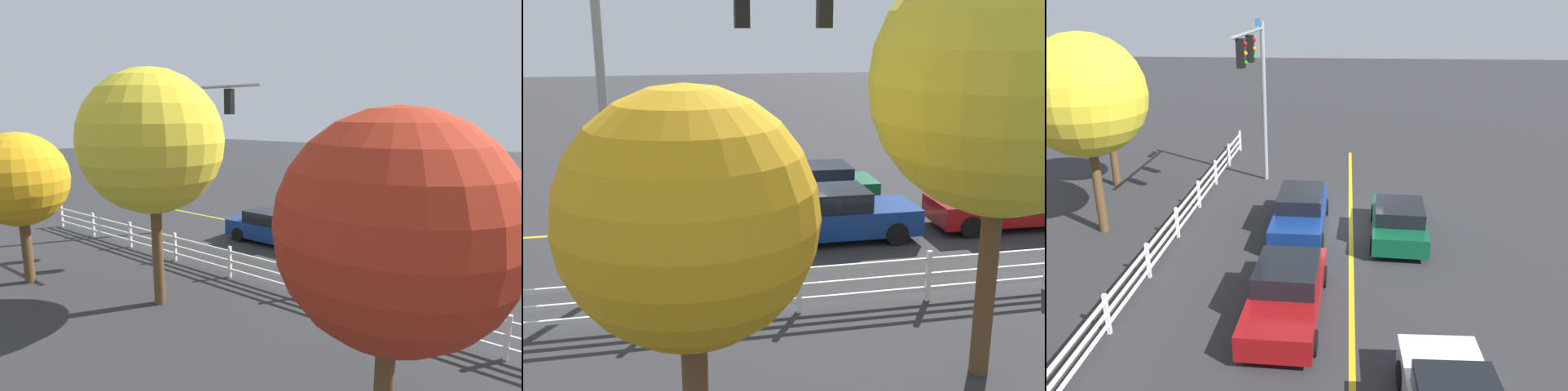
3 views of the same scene
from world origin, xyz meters
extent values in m
plane|color=#2D2D30|center=(0.00, 0.00, 0.00)|extent=(120.00, 120.00, 0.00)
cube|color=gold|center=(-4.00, 0.00, 0.00)|extent=(28.00, 0.16, 0.01)
cylinder|color=gray|center=(5.15, 4.00, 3.59)|extent=(0.20, 0.20, 7.17)
cube|color=black|center=(2.12, 4.00, 6.27)|extent=(0.32, 0.28, 1.00)
sphere|color=orange|center=(2.12, 3.85, 6.27)|extent=(0.17, 0.17, 0.17)
sphere|color=#148C19|center=(2.12, 3.85, 5.95)|extent=(0.17, 0.17, 0.17)
cube|color=black|center=(0.28, 4.00, 6.27)|extent=(0.32, 0.28, 1.00)
sphere|color=orange|center=(0.28, 3.85, 6.27)|extent=(0.17, 0.17, 0.17)
sphere|color=#148C19|center=(0.28, 3.85, 5.95)|extent=(0.17, 0.17, 0.17)
cube|color=maroon|center=(-6.15, 1.76, 0.55)|extent=(4.80, 1.96, 0.66)
cube|color=black|center=(-5.91, 1.75, 1.17)|extent=(2.06, 1.70, 0.57)
cylinder|color=black|center=(-7.79, 0.95, 0.32)|extent=(0.65, 0.24, 0.64)
cylinder|color=black|center=(-4.56, 0.86, 0.32)|extent=(0.65, 0.24, 0.64)
cylinder|color=black|center=(-4.51, 2.56, 0.32)|extent=(0.65, 0.24, 0.64)
cylinder|color=black|center=(-8.80, -1.09, 0.32)|extent=(0.65, 0.24, 0.64)
cylinder|color=black|center=(-8.76, -2.70, 0.32)|extent=(0.65, 0.24, 0.64)
cube|color=navy|center=(-0.63, 1.86, 0.58)|extent=(4.78, 1.83, 0.73)
cube|color=black|center=(-0.39, 1.85, 1.21)|extent=(2.39, 1.62, 0.52)
cylinder|color=black|center=(-2.26, 1.05, 0.32)|extent=(0.64, 0.23, 0.64)
cylinder|color=black|center=(-2.24, 2.70, 0.32)|extent=(0.64, 0.23, 0.64)
cylinder|color=black|center=(0.98, 1.01, 0.32)|extent=(0.64, 0.23, 0.64)
cylinder|color=black|center=(1.00, 2.66, 0.32)|extent=(0.64, 0.23, 0.64)
cube|color=#0C4C2D|center=(-0.97, -1.67, 0.54)|extent=(4.26, 2.05, 0.64)
cube|color=black|center=(-1.18, -1.66, 1.11)|extent=(2.09, 1.76, 0.50)
cylinder|color=black|center=(0.49, -0.88, 0.32)|extent=(0.65, 0.25, 0.64)
cylinder|color=black|center=(0.40, -2.60, 0.32)|extent=(0.65, 0.25, 0.64)
cylinder|color=black|center=(-2.34, -0.73, 0.32)|extent=(0.65, 0.25, 0.64)
cylinder|color=black|center=(-2.43, -2.45, 0.32)|extent=(0.65, 0.25, 0.64)
cube|color=white|center=(-1.56, 6.20, 0.57)|extent=(0.10, 0.10, 1.15)
cube|color=white|center=(1.33, 6.20, 0.57)|extent=(0.10, 0.10, 1.15)
cube|color=white|center=(4.22, 6.20, 0.57)|extent=(0.10, 0.10, 1.15)
cube|color=white|center=(-3.00, 6.20, 0.95)|extent=(26.00, 0.06, 0.09)
cube|color=white|center=(-3.00, 6.20, 0.60)|extent=(26.00, 0.06, 0.09)
cube|color=white|center=(-3.00, 6.20, 0.28)|extent=(26.00, 0.06, 0.09)
cylinder|color=brown|center=(-1.20, 9.10, 1.71)|extent=(0.33, 0.33, 3.43)
sphere|color=yellow|center=(-1.20, 9.10, 5.00)|extent=(4.18, 4.18, 4.18)
sphere|color=gold|center=(3.76, 10.72, 3.64)|extent=(3.16, 3.16, 3.16)
camera|label=1|loc=(-10.96, 16.93, 5.75)|focal=28.78mm
camera|label=2|loc=(4.08, 17.81, 5.83)|focal=42.73mm
camera|label=3|loc=(-18.20, 0.30, 8.03)|focal=35.94mm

